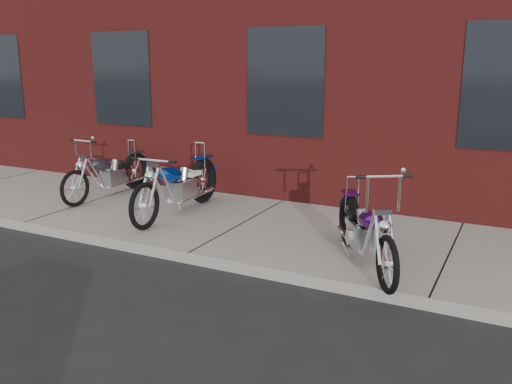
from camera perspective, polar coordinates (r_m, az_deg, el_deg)
The scene contains 5 objects.
ground at distance 7.10m, azimuth -7.13°, elevation -7.52°, with size 120.00×120.00×0.00m, color black.
sidewalk at distance 8.29m, azimuth -1.35°, elevation -3.74°, with size 22.00×3.00×0.15m, color gray.
chopper_purple at distance 6.62m, azimuth 11.41°, elevation -4.27°, with size 1.26×1.91×1.23m.
chopper_blue at distance 8.72m, azimuth -8.15°, elevation 0.51°, with size 0.60×2.44×1.06m.
chopper_third at distance 10.12m, azimuth -15.16°, elevation 1.74°, with size 0.53×2.18×1.11m.
Camera 1 is at (3.75, -5.46, 2.56)m, focal length 38.00 mm.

